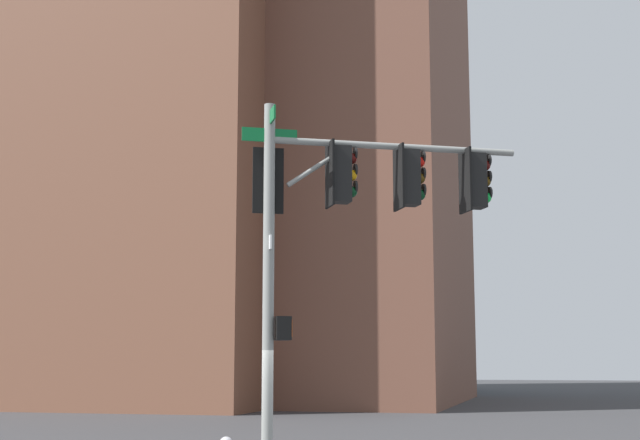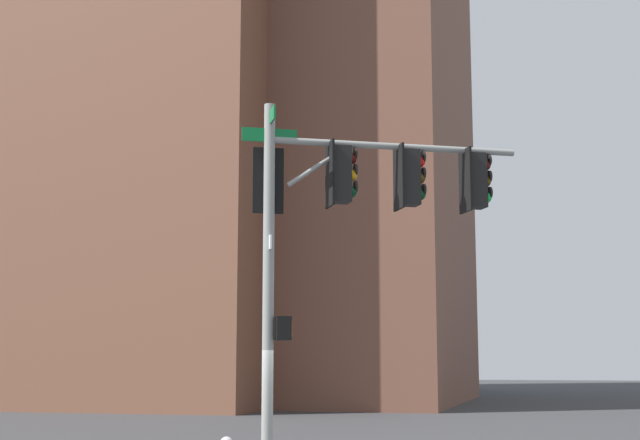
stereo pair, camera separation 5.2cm
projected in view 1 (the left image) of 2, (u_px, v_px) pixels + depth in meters
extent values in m
cylinder|color=gray|center=(268.00, 298.00, 15.71)|extent=(0.19, 0.19, 6.75)
cylinder|color=gray|center=(395.00, 147.00, 16.64)|extent=(2.25, 4.08, 0.12)
cylinder|color=gray|center=(316.00, 167.00, 16.24)|extent=(0.56, 0.96, 0.75)
cube|color=#0F6B33|center=(270.00, 118.00, 16.18)|extent=(0.87, 0.48, 0.24)
cube|color=#0F6B33|center=(270.00, 135.00, 16.13)|extent=(0.48, 0.87, 0.24)
cube|color=white|center=(269.00, 243.00, 15.85)|extent=(0.41, 0.24, 0.24)
cube|color=black|center=(340.00, 175.00, 16.32)|extent=(0.46, 0.46, 1.00)
cube|color=black|center=(330.00, 174.00, 16.28)|extent=(0.50, 0.29, 1.16)
sphere|color=#470A07|center=(351.00, 159.00, 16.42)|extent=(0.20, 0.20, 0.20)
cylinder|color=black|center=(355.00, 154.00, 16.44)|extent=(0.22, 0.14, 0.23)
sphere|color=#F29E0C|center=(352.00, 175.00, 16.37)|extent=(0.20, 0.20, 0.20)
cylinder|color=black|center=(355.00, 170.00, 16.40)|extent=(0.22, 0.14, 0.23)
sphere|color=#0A3819|center=(352.00, 192.00, 16.33)|extent=(0.20, 0.20, 0.20)
cylinder|color=black|center=(355.00, 187.00, 16.36)|extent=(0.22, 0.14, 0.23)
cube|color=black|center=(409.00, 178.00, 16.61)|extent=(0.46, 0.46, 1.00)
cube|color=black|center=(399.00, 177.00, 16.57)|extent=(0.50, 0.29, 1.16)
sphere|color=red|center=(419.00, 162.00, 16.71)|extent=(0.20, 0.20, 0.20)
cylinder|color=black|center=(423.00, 157.00, 16.73)|extent=(0.22, 0.14, 0.23)
sphere|color=#4C330A|center=(420.00, 178.00, 16.66)|extent=(0.20, 0.20, 0.20)
cylinder|color=black|center=(423.00, 174.00, 16.69)|extent=(0.22, 0.14, 0.23)
sphere|color=#0A3819|center=(420.00, 195.00, 16.62)|extent=(0.20, 0.20, 0.20)
cylinder|color=black|center=(423.00, 190.00, 16.65)|extent=(0.22, 0.14, 0.23)
cube|color=black|center=(475.00, 181.00, 16.90)|extent=(0.46, 0.46, 1.00)
cube|color=black|center=(465.00, 181.00, 16.86)|extent=(0.50, 0.29, 1.16)
sphere|color=#470A07|center=(485.00, 165.00, 17.00)|extent=(0.20, 0.20, 0.20)
cylinder|color=black|center=(488.00, 161.00, 17.02)|extent=(0.22, 0.14, 0.23)
sphere|color=#4C330A|center=(486.00, 182.00, 16.95)|extent=(0.20, 0.20, 0.20)
cylinder|color=black|center=(489.00, 177.00, 16.98)|extent=(0.22, 0.14, 0.23)
sphere|color=green|center=(486.00, 198.00, 16.91)|extent=(0.20, 0.20, 0.20)
cylinder|color=black|center=(489.00, 193.00, 16.94)|extent=(0.22, 0.14, 0.23)
cube|color=black|center=(266.00, 183.00, 16.30)|extent=(0.46, 0.46, 1.00)
cube|color=black|center=(268.00, 180.00, 16.12)|extent=(0.29, 0.50, 1.16)
sphere|color=#470A07|center=(264.00, 168.00, 16.54)|extent=(0.20, 0.20, 0.20)
cylinder|color=black|center=(264.00, 164.00, 16.62)|extent=(0.14, 0.22, 0.23)
sphere|color=#F29E0C|center=(264.00, 185.00, 16.50)|extent=(0.20, 0.20, 0.20)
cylinder|color=black|center=(264.00, 180.00, 16.57)|extent=(0.14, 0.22, 0.23)
sphere|color=#0A3819|center=(264.00, 201.00, 16.45)|extent=(0.20, 0.20, 0.20)
cylinder|color=black|center=(263.00, 197.00, 16.53)|extent=(0.14, 0.22, 0.23)
cube|color=black|center=(282.00, 328.00, 15.69)|extent=(0.44, 0.39, 0.40)
cube|color=#EA5914|center=(290.00, 328.00, 15.72)|extent=(0.23, 0.14, 0.28)
cube|color=brown|center=(161.00, 156.00, 53.90)|extent=(21.20, 16.93, 28.11)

